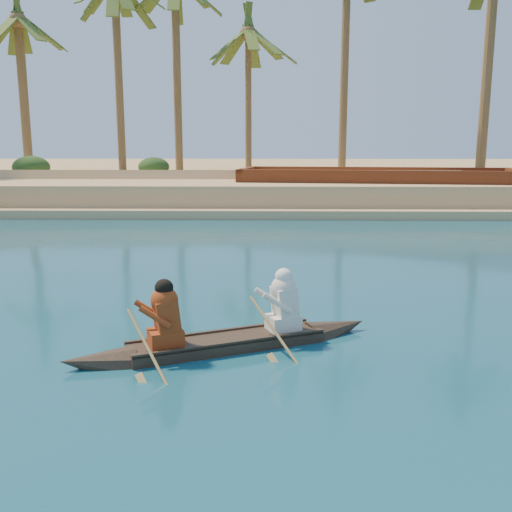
# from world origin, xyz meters

# --- Properties ---
(sandy_embankment) EXTENTS (150.00, 51.00, 1.50)m
(sandy_embankment) POSITION_xyz_m (0.00, 46.89, 0.53)
(sandy_embankment) COLOR tan
(sandy_embankment) RESTS_ON ground
(palm_grove) EXTENTS (110.00, 14.00, 16.00)m
(palm_grove) POSITION_xyz_m (0.00, 35.00, 8.00)
(palm_grove) COLOR #38561E
(palm_grove) RESTS_ON ground
(shrub_cluster) EXTENTS (100.00, 6.00, 2.40)m
(shrub_cluster) POSITION_xyz_m (0.00, 31.50, 1.20)
(shrub_cluster) COLOR #1A3814
(shrub_cluster) RESTS_ON ground
(canoe) EXTENTS (4.69, 2.53, 1.33)m
(canoe) POSITION_xyz_m (8.00, 6.93, 0.26)
(canoe) COLOR #3B2B20
(canoe) RESTS_ON ground
(barge_right) EXTENTS (13.86, 6.13, 2.23)m
(barge_right) POSITION_xyz_m (14.00, 27.00, 0.78)
(barge_right) COLOR maroon
(barge_right) RESTS_ON ground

